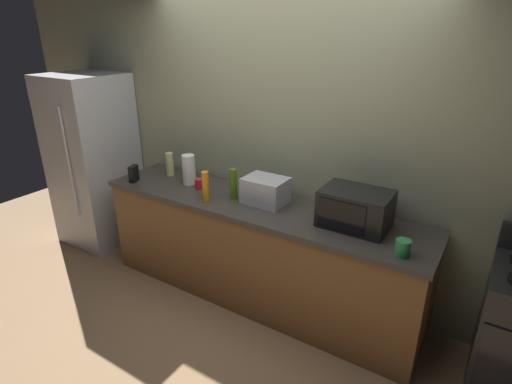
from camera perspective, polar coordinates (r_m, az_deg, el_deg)
The scene contains 13 objects.
ground_plane at distance 3.51m, azimuth -3.69°, elevation -17.47°, with size 8.00×8.00×0.00m, color #93704C.
back_wall at distance 3.49m, azimuth 3.66°, elevation 7.49°, with size 6.40×0.10×2.70m, color gray.
counter_run at distance 3.51m, azimuth 0.00°, elevation -8.30°, with size 2.84×0.64×0.90m.
refrigerator at distance 4.67m, azimuth -21.75°, elevation 4.02°, with size 0.72×0.73×1.80m.
microwave at distance 2.98m, azimuth 13.70°, elevation -2.26°, with size 0.48×0.35×0.27m.
toaster_oven at distance 3.29m, azimuth 1.34°, elevation 0.23°, with size 0.34×0.26×0.21m, color #B7BABF.
paper_towel_roll at distance 3.72m, azimuth -9.37°, elevation 3.11°, with size 0.12×0.12×0.27m, color white.
cordless_phone at distance 3.91m, azimuth -16.72°, elevation 2.47°, with size 0.05×0.11×0.15m, color black.
bottle_dish_soap at distance 3.34m, azimuth -7.07°, elevation 0.82°, with size 0.06×0.06×0.25m, color orange.
bottle_vinegar at distance 3.98m, azimuth -11.96°, elevation 3.83°, with size 0.07×0.07×0.22m, color beige.
bottle_olive_oil at distance 3.36m, azimuth -3.18°, elevation 1.12°, with size 0.06×0.06×0.26m, color #4C6B19.
mug_green at distance 2.73m, azimuth 19.82°, elevation -7.34°, with size 0.09×0.09×0.11m, color #2D8C47.
mug_red at distance 3.62m, azimuth -7.93°, elevation 1.15°, with size 0.08×0.08×0.09m, color red.
Camera 1 is at (1.63, -2.15, 2.24)m, focal length 28.62 mm.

